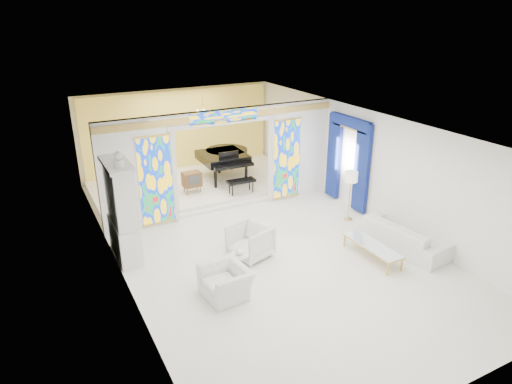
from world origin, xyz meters
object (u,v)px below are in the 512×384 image
china_cabinet (122,212)px  coffee_table (372,246)px  sofa (403,235)px  armchair_right (250,241)px  armchair_left (226,282)px  grand_piano (225,156)px  tv_console (192,179)px

china_cabinet → coffee_table: (5.15, -2.82, -0.83)m
coffee_table → sofa: bearing=3.5°
coffee_table → armchair_right: bearing=150.5°
armchair_right → coffee_table: armchair_right is taller
china_cabinet → armchair_left: (1.45, -2.60, -0.85)m
armchair_left → grand_piano: bearing=151.0°
china_cabinet → tv_console: (2.70, 2.76, -0.56)m
coffee_table → grand_piano: bearing=98.4°
china_cabinet → grand_piano: china_cabinet is taller
china_cabinet → coffee_table: china_cabinet is taller
armchair_right → grand_piano: size_ratio=0.33×
sofa → grand_piano: grand_piano is taller
armchair_right → coffee_table: (2.52, -1.42, -0.07)m
armchair_right → coffee_table: size_ratio=0.55×
china_cabinet → tv_console: china_cabinet is taller
china_cabinet → coffee_table: 5.93m
sofa → tv_console: 6.53m
grand_piano → coffee_table: bearing=-80.2°
armchair_right → grand_piano: grand_piano is taller
armchair_left → sofa: bearing=83.1°
armchair_right → sofa: size_ratio=0.38×
sofa → grand_piano: (-1.96, 6.32, 0.58)m
china_cabinet → armchair_left: bearing=-60.9°
armchair_right → tv_console: 4.17m
coffee_table → tv_console: 6.11m
armchair_right → tv_console: tv_console is taller
china_cabinet → grand_piano: size_ratio=0.99×
sofa → coffee_table: (-1.02, -0.06, -0.01)m
tv_console → grand_piano: bearing=26.2°
armchair_left → armchair_right: armchair_right is taller
china_cabinet → armchair_right: 3.07m
coffee_table → tv_console: tv_console is taller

